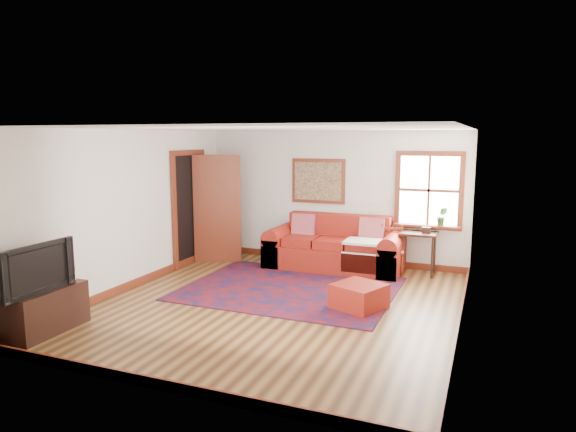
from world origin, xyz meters
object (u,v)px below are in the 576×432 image
at_px(media_cabinet, 46,310).
at_px(red_ottoman, 359,296).
at_px(red_leather_sofa, 335,251).
at_px(ladder_back_chair, 392,247).
at_px(side_table, 419,239).

bearing_deg(media_cabinet, red_ottoman, 33.69).
xyz_separation_m(red_leather_sofa, ladder_back_chair, (1.03, 0.02, 0.15)).
relative_size(red_leather_sofa, side_table, 3.30).
height_order(red_ottoman, side_table, side_table).
xyz_separation_m(red_ottoman, media_cabinet, (-3.39, -2.26, 0.10)).
distance_m(red_leather_sofa, side_table, 1.50).
xyz_separation_m(red_leather_sofa, red_ottoman, (0.95, -2.03, -0.14)).
distance_m(red_leather_sofa, red_ottoman, 2.24).
bearing_deg(ladder_back_chair, red_leather_sofa, -178.63).
distance_m(red_ottoman, media_cabinet, 4.08).
bearing_deg(red_leather_sofa, media_cabinet, -119.62).
distance_m(red_ottoman, side_table, 2.27).
bearing_deg(ladder_back_chair, red_ottoman, -92.05).
relative_size(red_ottoman, ladder_back_chair, 0.72).
height_order(red_ottoman, ladder_back_chair, ladder_back_chair).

